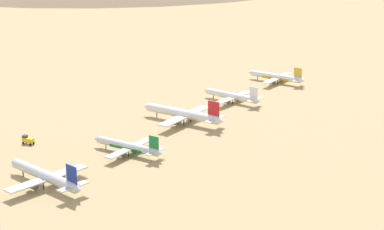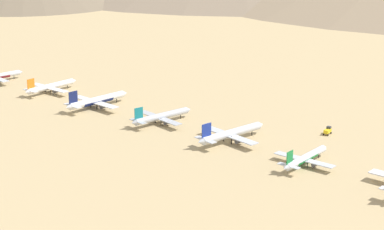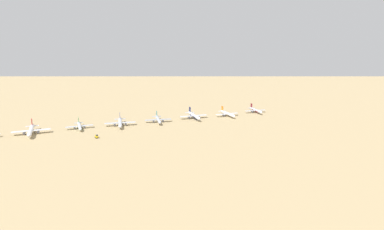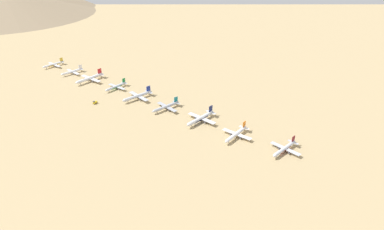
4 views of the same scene
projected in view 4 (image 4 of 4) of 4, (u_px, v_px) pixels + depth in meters
ground_plane at (140, 99)px, 419.23m from camera, size 2255.56×2255.56×0.00m
parked_jet_0 at (54, 64)px, 522.22m from camera, size 37.30×30.39×10.75m
parked_jet_1 at (72, 72)px, 494.52m from camera, size 36.74×29.84×10.59m
parked_jet_2 at (90, 78)px, 468.99m from camera, size 47.10×38.43×13.59m
parked_jet_3 at (116, 87)px, 445.91m from camera, size 36.81×30.06×10.63m
parked_jet_4 at (138, 96)px, 417.83m from camera, size 44.24×35.89×12.77m
parked_jet_5 at (166, 107)px, 392.59m from camera, size 40.22×32.63×11.60m
parked_jet_6 at (201, 118)px, 366.96m from camera, size 44.91×36.50×12.95m
parked_jet_7 at (236, 134)px, 338.43m from camera, size 40.03×32.66×11.55m
parked_jet_8 at (285, 148)px, 315.72m from camera, size 38.03×30.80×11.00m
service_truck at (95, 102)px, 407.26m from camera, size 5.61×3.84×3.90m
desert_hill_1 at (3, 1)px, 856.93m from camera, size 446.85×446.85×66.75m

